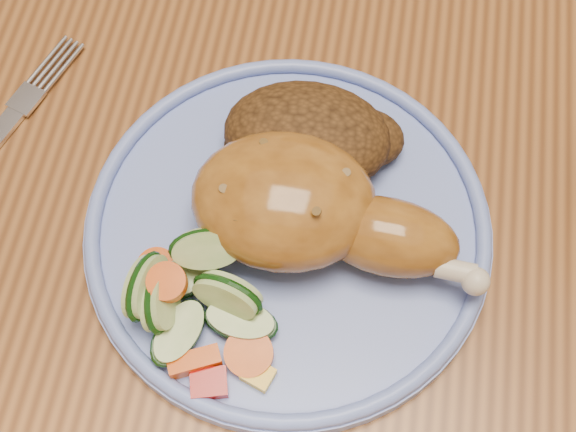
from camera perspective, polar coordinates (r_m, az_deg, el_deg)
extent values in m
plane|color=brown|center=(1.26, 3.83, -12.79)|extent=(4.00, 4.00, 0.00)
cube|color=brown|center=(0.58, 8.18, 4.45)|extent=(0.90, 1.40, 0.04)
cylinder|color=#4C2D16|center=(1.23, -1.73, 7.74)|extent=(0.04, 0.04, 0.41)
cylinder|color=#4C2D16|center=(1.24, 14.98, 5.28)|extent=(0.04, 0.04, 0.41)
cylinder|color=#7189DE|center=(0.52, 0.00, -1.04)|extent=(0.26, 0.26, 0.01)
torus|color=#7189DE|center=(0.51, 0.00, -0.50)|extent=(0.26, 0.26, 0.01)
ellipsoid|color=#A56722|center=(0.48, -0.31, 1.11)|extent=(0.12, 0.10, 0.06)
ellipsoid|color=#A56722|center=(0.49, 7.12, -1.47)|extent=(0.09, 0.06, 0.05)
sphere|color=beige|center=(0.48, 13.20, -4.55)|extent=(0.02, 0.02, 0.02)
ellipsoid|color=#4A2C12|center=(0.52, 1.37, 5.73)|extent=(0.11, 0.08, 0.05)
ellipsoid|color=#4A2C12|center=(0.53, 5.38, 5.56)|extent=(0.05, 0.04, 0.03)
ellipsoid|color=#4A2C12|center=(0.53, -2.17, 4.92)|extent=(0.04, 0.04, 0.02)
cube|color=#A50A05|center=(0.47, -5.64, -11.76)|extent=(0.03, 0.02, 0.01)
cube|color=#E5A507|center=(0.47, -2.14, -11.21)|extent=(0.02, 0.02, 0.01)
cylinder|color=#F24F08|center=(0.48, -2.80, -9.74)|extent=(0.03, 0.03, 0.01)
cylinder|color=#F24F08|center=(0.47, -8.60, -4.69)|extent=(0.02, 0.02, 0.01)
cube|color=#F24F08|center=(0.48, -6.67, -10.26)|extent=(0.03, 0.02, 0.01)
cylinder|color=#F24F08|center=(0.50, -9.26, -3.72)|extent=(0.03, 0.03, 0.01)
cylinder|color=#C1D78C|center=(0.47, -9.05, -5.75)|extent=(0.03, 0.04, 0.04)
cylinder|color=#C1D78C|center=(0.48, -7.83, -8.23)|extent=(0.05, 0.05, 0.02)
cylinder|color=#C1D78C|center=(0.47, -5.81, -2.31)|extent=(0.05, 0.05, 0.04)
cylinder|color=#C1D78C|center=(0.48, -3.36, -7.48)|extent=(0.04, 0.04, 0.02)
cylinder|color=#C1D78C|center=(0.47, -4.31, -5.59)|extent=(0.05, 0.04, 0.04)
cylinder|color=#C1D78C|center=(0.49, -7.40, -4.39)|extent=(0.06, 0.06, 0.02)
cylinder|color=#C1D78C|center=(0.48, -10.09, -4.95)|extent=(0.04, 0.04, 0.04)
cube|color=silver|center=(0.60, -18.13, 7.90)|extent=(0.04, 0.07, 0.00)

